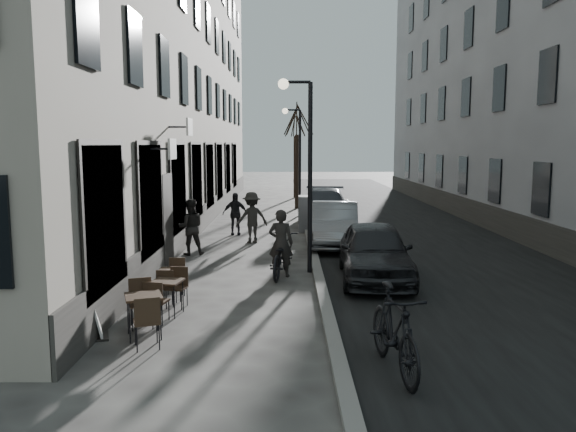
{
  "coord_description": "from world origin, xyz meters",
  "views": [
    {
      "loc": [
        -0.6,
        -8.73,
        3.42
      ],
      "look_at": [
        -0.58,
        3.85,
        1.8
      ],
      "focal_mm": 35.0,
      "sensor_mm": 36.0,
      "label": 1
    }
  ],
  "objects_px": {
    "car_near": "(375,251)",
    "sign_board": "(96,314)",
    "streetlamp_near": "(304,154)",
    "car_far": "(324,206)",
    "bicycle": "(281,256)",
    "pedestrian_near": "(190,227)",
    "utility_cabinet": "(305,213)",
    "streetlamp_far": "(296,149)",
    "pedestrian_far": "(235,214)",
    "tree_far": "(295,124)",
    "car_mid": "(335,224)",
    "bistro_set_b": "(167,294)",
    "pedestrian_mid": "(252,218)",
    "moped": "(394,331)",
    "bistro_set_c": "(172,281)",
    "bistro_set_a": "(144,312)",
    "tree_near": "(297,120)"
  },
  "relations": [
    {
      "from": "streetlamp_far",
      "to": "sign_board",
      "type": "distance_m",
      "value": 17.7
    },
    {
      "from": "streetlamp_near",
      "to": "pedestrian_far",
      "type": "bearing_deg",
      "value": 110.89
    },
    {
      "from": "moped",
      "to": "bistro_set_c",
      "type": "bearing_deg",
      "value": 128.48
    },
    {
      "from": "streetlamp_near",
      "to": "bistro_set_b",
      "type": "relative_size",
      "value": 3.5
    },
    {
      "from": "bistro_set_a",
      "to": "car_far",
      "type": "height_order",
      "value": "car_far"
    },
    {
      "from": "bistro_set_b",
      "to": "moped",
      "type": "xyz_separation_m",
      "value": [
        4.02,
        -2.9,
        0.22
      ]
    },
    {
      "from": "bistro_set_c",
      "to": "pedestrian_far",
      "type": "bearing_deg",
      "value": 86.39
    },
    {
      "from": "tree_near",
      "to": "pedestrian_near",
      "type": "xyz_separation_m",
      "value": [
        -3.5,
        -12.59,
        -3.8
      ]
    },
    {
      "from": "utility_cabinet",
      "to": "sign_board",
      "type": "bearing_deg",
      "value": -108.1
    },
    {
      "from": "streetlamp_near",
      "to": "car_far",
      "type": "height_order",
      "value": "streetlamp_near"
    },
    {
      "from": "streetlamp_near",
      "to": "car_far",
      "type": "bearing_deg",
      "value": 82.81
    },
    {
      "from": "tree_far",
      "to": "utility_cabinet",
      "type": "height_order",
      "value": "tree_far"
    },
    {
      "from": "bistro_set_b",
      "to": "car_far",
      "type": "xyz_separation_m",
      "value": [
        4.01,
        13.05,
        0.31
      ]
    },
    {
      "from": "streetlamp_near",
      "to": "utility_cabinet",
      "type": "distance_m",
      "value": 7.6
    },
    {
      "from": "bistro_set_c",
      "to": "pedestrian_mid",
      "type": "xyz_separation_m",
      "value": [
        1.33,
        7.12,
        0.48
      ]
    },
    {
      "from": "tree_far",
      "to": "car_mid",
      "type": "relative_size",
      "value": 1.29
    },
    {
      "from": "streetlamp_near",
      "to": "streetlamp_far",
      "type": "relative_size",
      "value": 1.0
    },
    {
      "from": "streetlamp_far",
      "to": "pedestrian_far",
      "type": "height_order",
      "value": "streetlamp_far"
    },
    {
      "from": "car_near",
      "to": "sign_board",
      "type": "bearing_deg",
      "value": -139.67
    },
    {
      "from": "pedestrian_far",
      "to": "pedestrian_mid",
      "type": "bearing_deg",
      "value": -74.91
    },
    {
      "from": "streetlamp_near",
      "to": "bicycle",
      "type": "xyz_separation_m",
      "value": [
        -0.59,
        -0.46,
        -2.62
      ]
    },
    {
      "from": "bistro_set_a",
      "to": "bistro_set_b",
      "type": "bearing_deg",
      "value": 65.18
    },
    {
      "from": "tree_far",
      "to": "bistro_set_b",
      "type": "xyz_separation_m",
      "value": [
        -2.91,
        -24.76,
        -4.23
      ]
    },
    {
      "from": "pedestrian_near",
      "to": "pedestrian_mid",
      "type": "distance_m",
      "value": 2.76
    },
    {
      "from": "tree_near",
      "to": "pedestrian_near",
      "type": "distance_m",
      "value": 13.61
    },
    {
      "from": "bicycle",
      "to": "car_near",
      "type": "relative_size",
      "value": 0.48
    },
    {
      "from": "streetlamp_far",
      "to": "bistro_set_c",
      "type": "distance_m",
      "value": 15.16
    },
    {
      "from": "pedestrian_mid",
      "to": "moped",
      "type": "relative_size",
      "value": 0.82
    },
    {
      "from": "tree_near",
      "to": "car_near",
      "type": "distance_m",
      "value": 16.39
    },
    {
      "from": "bistro_set_b",
      "to": "pedestrian_mid",
      "type": "xyz_separation_m",
      "value": [
        1.19,
        8.28,
        0.46
      ]
    },
    {
      "from": "bistro_set_a",
      "to": "streetlamp_far",
      "type": "bearing_deg",
      "value": 61.07
    },
    {
      "from": "bistro_set_b",
      "to": "utility_cabinet",
      "type": "relative_size",
      "value": 1.04
    },
    {
      "from": "bicycle",
      "to": "pedestrian_near",
      "type": "bearing_deg",
      "value": -35.89
    },
    {
      "from": "streetlamp_near",
      "to": "tree_far",
      "type": "xyz_separation_m",
      "value": [
        0.07,
        21.0,
        1.5
      ]
    },
    {
      "from": "bistro_set_a",
      "to": "car_mid",
      "type": "height_order",
      "value": "car_mid"
    },
    {
      "from": "tree_near",
      "to": "sign_board",
      "type": "height_order",
      "value": "tree_near"
    },
    {
      "from": "tree_near",
      "to": "bistro_set_b",
      "type": "distance_m",
      "value": 19.45
    },
    {
      "from": "bistro_set_a",
      "to": "car_near",
      "type": "xyz_separation_m",
      "value": [
        4.76,
        4.26,
        0.26
      ]
    },
    {
      "from": "utility_cabinet",
      "to": "car_mid",
      "type": "distance_m",
      "value": 3.28
    },
    {
      "from": "tree_near",
      "to": "moped",
      "type": "height_order",
      "value": "tree_near"
    },
    {
      "from": "pedestrian_near",
      "to": "pedestrian_mid",
      "type": "height_order",
      "value": "pedestrian_mid"
    },
    {
      "from": "pedestrian_near",
      "to": "bicycle",
      "type": "bearing_deg",
      "value": 123.28
    },
    {
      "from": "streetlamp_near",
      "to": "utility_cabinet",
      "type": "relative_size",
      "value": 3.65
    },
    {
      "from": "bistro_set_b",
      "to": "moped",
      "type": "distance_m",
      "value": 4.96
    },
    {
      "from": "pedestrian_near",
      "to": "car_near",
      "type": "height_order",
      "value": "pedestrian_near"
    },
    {
      "from": "sign_board",
      "to": "pedestrian_mid",
      "type": "bearing_deg",
      "value": 58.38
    },
    {
      "from": "pedestrian_near",
      "to": "car_near",
      "type": "distance_m",
      "value": 6.13
    },
    {
      "from": "tree_near",
      "to": "tree_far",
      "type": "relative_size",
      "value": 1.0
    },
    {
      "from": "pedestrian_near",
      "to": "utility_cabinet",
      "type": "bearing_deg",
      "value": -139.14
    },
    {
      "from": "pedestrian_near",
      "to": "car_mid",
      "type": "bearing_deg",
      "value": -172.01
    }
  ]
}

